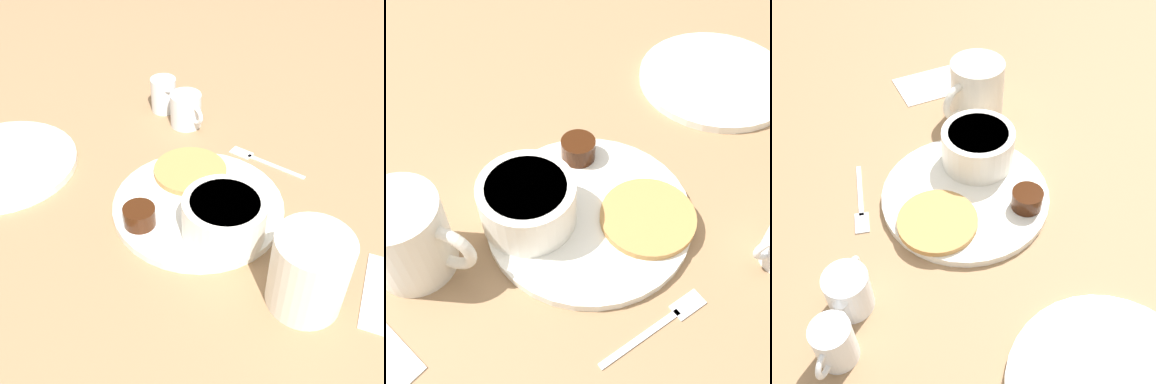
{
  "view_description": "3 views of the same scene",
  "coord_description": "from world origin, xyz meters",
  "views": [
    {
      "loc": [
        0.48,
        0.18,
        0.48
      ],
      "look_at": [
        0.0,
        -0.01,
        0.03
      ],
      "focal_mm": 45.0,
      "sensor_mm": 36.0,
      "label": 1
    },
    {
      "loc": [
        -0.22,
        0.27,
        0.47
      ],
      "look_at": [
        0.01,
        0.01,
        0.05
      ],
      "focal_mm": 45.0,
      "sensor_mm": 36.0,
      "label": 2
    },
    {
      "loc": [
        -0.2,
        -0.43,
        0.54
      ],
      "look_at": [
        -0.01,
        -0.01,
        0.03
      ],
      "focal_mm": 45.0,
      "sensor_mm": 36.0,
      "label": 3
    }
  ],
  "objects": [
    {
      "name": "pancake_stack",
      "position": [
        -0.06,
        -0.04,
        0.02
      ],
      "size": [
        0.11,
        0.11,
        0.01
      ],
      "color": "#B78447",
      "rests_on": "plate"
    },
    {
      "name": "napkin",
      "position": [
        0.06,
        0.29,
        0.0
      ],
      "size": [
        0.12,
        0.09,
        0.0
      ],
      "color": "white",
      "rests_on": "ground_plane"
    },
    {
      "name": "bowl",
      "position": [
        0.05,
        0.05,
        0.04
      ],
      "size": [
        0.11,
        0.11,
        0.06
      ],
      "color": "white",
      "rests_on": "plate"
    },
    {
      "name": "creamer_pitcher_far",
      "position": [
        -0.23,
        -0.16,
        0.03
      ],
      "size": [
        0.05,
        0.06,
        0.07
      ],
      "color": "white",
      "rests_on": "ground_plane"
    },
    {
      "name": "fork",
      "position": [
        -0.15,
        0.05,
        0.0
      ],
      "size": [
        0.05,
        0.13,
        0.0
      ],
      "color": "silver",
      "rests_on": "ground_plane"
    },
    {
      "name": "ground_plane",
      "position": [
        0.0,
        0.0,
        0.0
      ],
      "size": [
        4.0,
        4.0,
        0.0
      ],
      "primitive_type": "plane",
      "color": "#93704C"
    },
    {
      "name": "creamer_pitcher_near",
      "position": [
        -0.2,
        -0.1,
        0.03
      ],
      "size": [
        0.06,
        0.07,
        0.06
      ],
      "color": "white",
      "rests_on": "ground_plane"
    },
    {
      "name": "coffee_mug",
      "position": [
        0.1,
        0.17,
        0.05
      ],
      "size": [
        0.12,
        0.09,
        0.1
      ],
      "color": "silver",
      "rests_on": "ground_plane"
    },
    {
      "name": "butter_ramekin",
      "position": [
        0.07,
        0.06,
        0.03
      ],
      "size": [
        0.04,
        0.04,
        0.04
      ],
      "color": "white",
      "rests_on": "plate"
    },
    {
      "name": "syrup_cup",
      "position": [
        0.07,
        -0.06,
        0.03
      ],
      "size": [
        0.04,
        0.04,
        0.03
      ],
      "color": "#38190A",
      "rests_on": "plate"
    },
    {
      "name": "plate",
      "position": [
        0.0,
        0.0,
        0.01
      ],
      "size": [
        0.25,
        0.25,
        0.01
      ],
      "color": "white",
      "rests_on": "ground_plane"
    }
  ]
}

